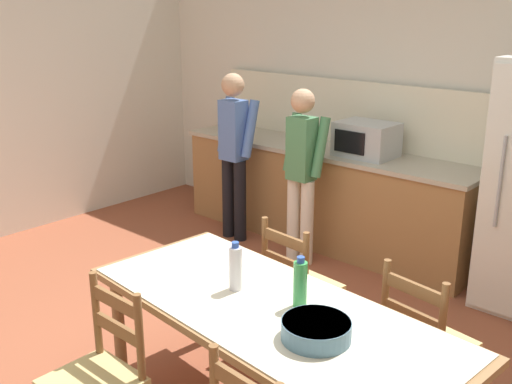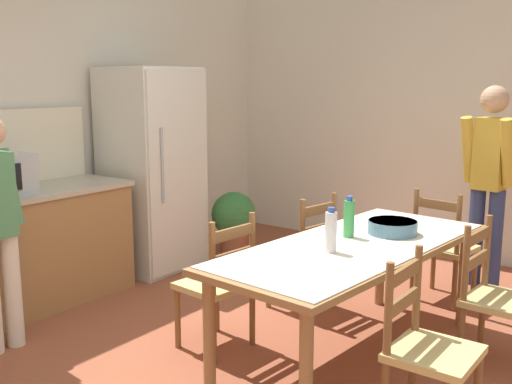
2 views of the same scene
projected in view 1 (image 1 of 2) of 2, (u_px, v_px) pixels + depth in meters
name	position (u px, v px, depth m)	size (l,w,h in m)	color
ground_plane	(216.00, 370.00, 3.78)	(8.32, 8.32, 0.00)	brown
wall_back	(430.00, 95.00, 5.24)	(6.52, 0.12, 2.90)	silver
kitchen_counter	(323.00, 194.00, 5.73)	(3.04, 0.66, 0.92)	#9E7042
counter_splashback	(345.00, 112.00, 5.72)	(3.00, 0.03, 0.60)	#EFE8CB
microwave	(366.00, 139.00, 5.24)	(0.50, 0.39, 0.30)	#B2B7BC
dining_table	(270.00, 320.00, 3.04)	(2.14, 1.04, 0.75)	olive
bottle_near_centre	(235.00, 268.00, 3.16)	(0.07, 0.07, 0.27)	silver
bottle_off_centre	(300.00, 284.00, 2.98)	(0.07, 0.07, 0.27)	green
serving_bowl	(316.00, 329.00, 2.70)	(0.32, 0.32, 0.09)	slate
chair_side_near_left	(98.00, 378.00, 2.96)	(0.42, 0.40, 0.91)	brown
chair_side_far_left	(298.00, 287.00, 3.91)	(0.46, 0.44, 0.91)	brown
chair_side_far_right	(424.00, 343.00, 3.26)	(0.48, 0.46, 0.91)	brown
person_at_sink	(234.00, 148.00, 5.66)	(0.40, 0.28, 1.61)	black
person_at_counter	(302.00, 168.00, 5.13)	(0.39, 0.27, 1.54)	silver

